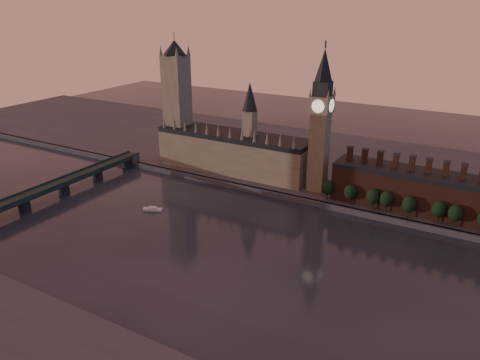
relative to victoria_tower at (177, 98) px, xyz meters
The scene contains 15 objects.
ground 176.40m from the victoria_tower, 43.78° to the right, with size 900.00×900.00×0.00m, color black.
north_bank 147.08m from the victoria_tower, 27.72° to the left, with size 900.00×182.00×4.00m.
palace_of_westminster 67.03m from the victoria_tower, ahead, with size 130.00×30.30×74.00m.
victoria_tower is the anchor object (origin of this frame).
big_ben 130.12m from the victoria_tower, ahead, with size 15.00×15.00×107.00m.
chimney_block 204.27m from the victoria_tower, ahead, with size 110.00×25.00×37.00m.
embankment_tree_0 151.74m from the victoria_tower, ahead, with size 8.60×8.60×14.88m.
embankment_tree_1 167.25m from the victoria_tower, ahead, with size 8.60×8.60×14.88m.
embankment_tree_2 182.34m from the victoria_tower, ahead, with size 8.60×8.60×14.88m.
embankment_tree_3 190.81m from the victoria_tower, ahead, with size 8.60×8.60×14.88m.
embankment_tree_4 205.13m from the victoria_tower, ahead, with size 8.60×8.60×14.88m.
embankment_tree_5 222.34m from the victoria_tower, ahead, with size 8.60×8.60×14.88m.
embankment_tree_6 231.84m from the victoria_tower, ahead, with size 8.60×8.60×14.88m.
westminster_bridge 133.21m from the victoria_tower, 106.56° to the right, with size 14.00×200.00×11.55m.
river_boat 114.00m from the victoria_tower, 64.38° to the right, with size 13.73×8.76×2.66m.
Camera 1 is at (121.50, -198.08, 136.44)m, focal length 35.00 mm.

